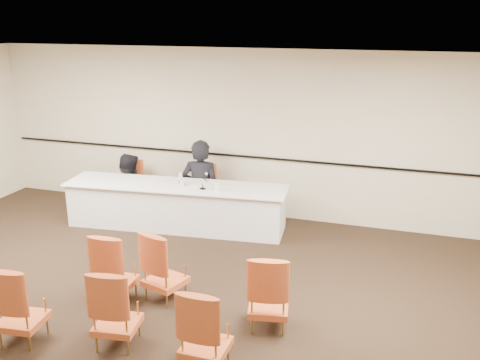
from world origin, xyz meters
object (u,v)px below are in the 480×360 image
object	(u,v)px
panelist_second	(129,197)
aud_chair_front_left	(115,267)
coffee_cup	(217,187)
aud_chair_back_left	(20,303)
panel_table	(176,206)
aud_chair_front_mid	(165,265)
aud_chair_back_right	(205,328)
panelist_main	(201,193)
drinking_glass	(182,183)
panelist_main_chair	(201,192)
aud_chair_back_mid	(116,306)
panelist_second_chair	(129,187)
aud_chair_front_right	(269,291)
microphone	(202,182)
water_bottle	(181,179)

from	to	relation	value
panelist_second	aud_chair_front_left	bearing A→B (deg)	116.14
coffee_cup	aud_chair_back_left	xyz separation A→B (m)	(-1.02, -3.55, -0.36)
panel_table	coffee_cup	world-z (taller)	coffee_cup
aud_chair_front_mid	aud_chair_back_right	xyz separation A→B (m)	(1.02, -1.17, 0.00)
panelist_main	drinking_glass	distance (m)	0.72
aud_chair_front_left	aud_chair_back_right	world-z (taller)	same
panelist_main_chair	aud_chair_back_left	size ratio (longest dim) A/B	1.00
coffee_cup	aud_chair_back_mid	xyz separation A→B (m)	(0.03, -3.29, -0.36)
aud_chair_back_left	aud_chair_back_mid	distance (m)	1.09
panelist_second	coffee_cup	distance (m)	2.12
aud_chair_back_right	coffee_cup	bearing A→B (deg)	108.83
panelist_second_chair	aud_chair_front_left	size ratio (longest dim) A/B	1.00
coffee_cup	aud_chair_front_right	bearing A→B (deg)	-57.63
panelist_main_chair	drinking_glass	bearing A→B (deg)	-103.71
aud_chair_back_mid	panel_table	bearing A→B (deg)	95.06
aud_chair_front_right	aud_chair_back_left	distance (m)	2.80
aud_chair_front_right	panelist_main_chair	bearing A→B (deg)	112.56
panelist_second	aud_chair_front_mid	size ratio (longest dim) A/B	1.76
panelist_main_chair	panelist_second	distance (m)	1.42
aud_chair_front_right	aud_chair_back_left	size ratio (longest dim) A/B	1.00
panel_table	coffee_cup	xyz separation A→B (m)	(0.80, -0.09, 0.45)
panelist_second_chair	panelist_second	bearing A→B (deg)	0.00
panelist_second	microphone	xyz separation A→B (m)	(1.70, -0.52, 0.62)
aud_chair_back_mid	aud_chair_back_right	bearing A→B (deg)	-13.38
panelist_main_chair	water_bottle	size ratio (longest dim) A/B	4.29
aud_chair_front_right	aud_chair_back_mid	bearing A→B (deg)	-161.71
panelist_second_chair	aud_chair_front_right	size ratio (longest dim) A/B	1.00
drinking_glass	aud_chair_front_right	world-z (taller)	aud_chair_front_right
water_bottle	coffee_cup	world-z (taller)	water_bottle
panelist_second_chair	water_bottle	xyz separation A→B (m)	(1.26, -0.43, 0.40)
water_bottle	aud_chair_front_mid	xyz separation A→B (m)	(0.80, -2.32, -0.40)
panelist_second	aud_chair_back_mid	size ratio (longest dim) A/B	1.76
aud_chair_back_mid	aud_chair_back_right	xyz separation A→B (m)	(1.09, -0.09, 0.00)
drinking_glass	coffee_cup	distance (m)	0.66
drinking_glass	panelist_main_chair	bearing A→B (deg)	82.23
panel_table	panelist_second_chair	xyz separation A→B (m)	(-1.17, 0.45, 0.09)
water_bottle	panelist_main_chair	bearing A→B (deg)	76.65
aud_chair_front_left	aud_chair_back_left	size ratio (longest dim) A/B	1.00
water_bottle	panelist_second_chair	bearing A→B (deg)	161.28
panel_table	panelist_second	bearing A→B (deg)	153.16
coffee_cup	aud_chair_front_mid	world-z (taller)	aud_chair_front_mid
panelist_second_chair	drinking_glass	size ratio (longest dim) A/B	9.50
aud_chair_front_mid	aud_chair_front_right	xyz separation A→B (m)	(1.44, -0.22, 0.00)
panelist_second_chair	drinking_glass	world-z (taller)	panelist_second_chair
aud_chair_back_right	panelist_main_chair	bearing A→B (deg)	113.03
panelist_second	aud_chair_front_mid	xyz separation A→B (m)	(2.07, -2.74, 0.20)
panelist_second	panelist_second_chair	bearing A→B (deg)	180.00
coffee_cup	aud_chair_front_right	world-z (taller)	aud_chair_front_right
aud_chair_back_right	aud_chair_front_left	bearing A→B (deg)	150.18
drinking_glass	aud_chair_front_mid	bearing A→B (deg)	-71.62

